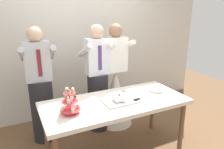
# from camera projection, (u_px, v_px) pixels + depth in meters

# --- Properties ---
(rear_wall) EXTENTS (5.20, 0.10, 2.90)m
(rear_wall) POSITION_uv_depth(u_px,v_px,m) (77.00, 34.00, 3.68)
(rear_wall) COLOR beige
(rear_wall) RESTS_ON ground_plane
(dessert_table) EXTENTS (1.80, 0.80, 0.78)m
(dessert_table) POSITION_uv_depth(u_px,v_px,m) (116.00, 106.00, 2.64)
(dessert_table) COLOR silver
(dessert_table) RESTS_ON ground_plane
(cupcake_stand) EXTENTS (0.23, 0.23, 0.31)m
(cupcake_stand) POSITION_uv_depth(u_px,v_px,m) (70.00, 103.00, 2.28)
(cupcake_stand) COLOR #D83F4C
(cupcake_stand) RESTS_ON dessert_table
(main_cake_tray) EXTENTS (0.44, 0.31, 0.13)m
(main_cake_tray) POSITION_uv_depth(u_px,v_px,m) (120.00, 98.00, 2.59)
(main_cake_tray) COLOR silver
(main_cake_tray) RESTS_ON dessert_table
(plate_stack) EXTENTS (0.21, 0.20, 0.05)m
(plate_stack) POSITION_uv_depth(u_px,v_px,m) (156.00, 89.00, 2.94)
(plate_stack) COLOR white
(plate_stack) RESTS_ON dessert_table
(person_groom) EXTENTS (0.46, 0.49, 1.66)m
(person_groom) POSITION_uv_depth(u_px,v_px,m) (98.00, 85.00, 3.27)
(person_groom) COLOR #232328
(person_groom) RESTS_ON ground_plane
(person_bride) EXTENTS (0.56, 0.56, 1.66)m
(person_bride) POSITION_uv_depth(u_px,v_px,m) (115.00, 91.00, 3.46)
(person_bride) COLOR white
(person_bride) RESTS_ON ground_plane
(person_guest) EXTENTS (0.50, 0.52, 1.66)m
(person_guest) POSITION_uv_depth(u_px,v_px,m) (41.00, 92.00, 2.97)
(person_guest) COLOR #232328
(person_guest) RESTS_ON ground_plane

